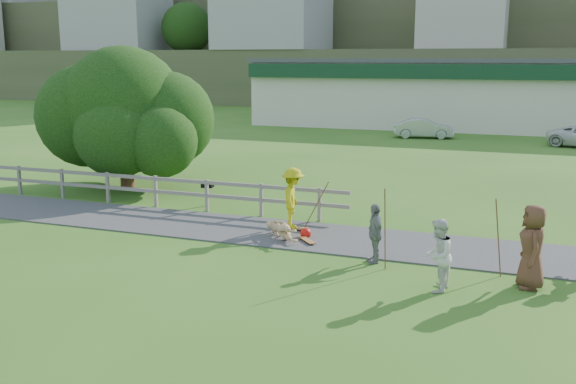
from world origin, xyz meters
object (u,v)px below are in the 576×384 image
spectator_c (532,247)px  tree (125,130)px  car_silver (424,128)px  spectator_b (375,233)px  skater_fallen (282,230)px  bbq (208,194)px  skater_rider (293,202)px  spectator_a (438,255)px

spectator_c → tree: 16.76m
car_silver → tree: tree is taller
spectator_b → tree: (-11.56, 6.15, 1.55)m
skater_fallen → bbq: bearing=95.4°
skater_rider → spectator_b: bearing=-140.7°
skater_fallen → bbq: 5.05m
tree → bbq: tree is taller
car_silver → bbq: (-4.09, -22.44, -0.20)m
skater_fallen → car_silver: car_silver is taller
skater_rider → tree: size_ratio=0.24×
skater_rider → skater_fallen: size_ratio=1.18×
spectator_b → spectator_c: spectator_c is taller
bbq → skater_rider: bearing=-36.4°
spectator_b → spectator_c: (3.72, -0.60, 0.20)m
spectator_b → bbq: bearing=-150.4°
skater_rider → bbq: size_ratio=2.10×
spectator_a → spectator_b: 2.35m
skater_rider → spectator_c: spectator_c is taller
spectator_c → tree: tree is taller
skater_rider → bbq: 4.54m
spectator_a → car_silver: 28.59m
skater_fallen → tree: tree is taller
skater_fallen → spectator_a: (4.72, -2.67, 0.54)m
spectator_a → spectator_c: bearing=120.6°
spectator_c → spectator_a: bearing=-74.5°
skater_rider → skater_fallen: (0.01, -0.95, -0.63)m
car_silver → spectator_b: bearing=175.8°
spectator_a → spectator_c: (1.95, 0.94, 0.14)m
spectator_a → car_silver: (-4.61, 28.21, -0.19)m
spectator_a → spectator_b: spectator_a is taller
skater_fallen → spectator_a: size_ratio=0.94×
spectator_c → car_silver: (-6.56, 27.27, -0.33)m
tree → bbq: size_ratio=8.89×
tree → skater_fallen: bearing=-30.3°
spectator_a → car_silver: bearing=-165.8°
spectator_a → tree: 15.46m
tree → skater_rider: bearing=-25.4°
car_silver → spectator_c: bearing=-176.7°
car_silver → skater_rider: bearing=169.5°
spectator_b → tree: tree is taller
spectator_a → bbq: 10.45m
spectator_c → bbq: spectator_c is taller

